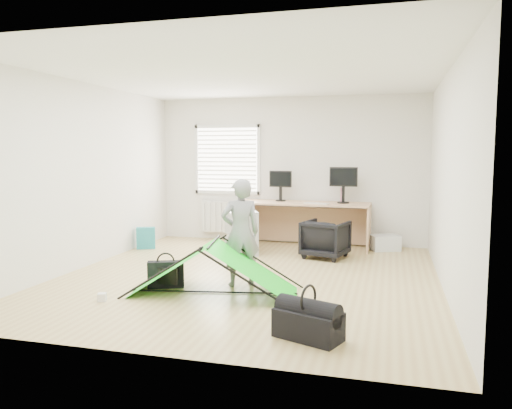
% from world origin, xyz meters
% --- Properties ---
extents(ground, '(5.50, 5.50, 0.00)m').
position_xyz_m(ground, '(0.00, 0.00, 0.00)').
color(ground, tan).
rests_on(ground, ground).
extents(back_wall, '(5.00, 0.02, 2.70)m').
position_xyz_m(back_wall, '(0.00, 2.75, 1.35)').
color(back_wall, silver).
rests_on(back_wall, ground).
extents(window, '(1.20, 0.06, 1.20)m').
position_xyz_m(window, '(-1.20, 2.71, 1.55)').
color(window, silver).
rests_on(window, back_wall).
extents(radiator, '(1.00, 0.12, 0.60)m').
position_xyz_m(radiator, '(-1.20, 2.67, 0.45)').
color(radiator, silver).
rests_on(radiator, back_wall).
extents(desk, '(2.37, 0.80, 0.80)m').
position_xyz_m(desk, '(0.34, 2.33, 0.40)').
color(desk, tan).
rests_on(desk, ground).
extents(filing_cabinet, '(0.67, 0.75, 0.72)m').
position_xyz_m(filing_cabinet, '(-0.54, 1.51, 0.36)').
color(filing_cabinet, '#A5A8AA').
rests_on(filing_cabinet, ground).
extents(monitor_left, '(0.43, 0.18, 0.41)m').
position_xyz_m(monitor_left, '(-0.09, 2.46, 1.00)').
color(monitor_left, black).
rests_on(monitor_left, desk).
extents(monitor_right, '(0.49, 0.13, 0.46)m').
position_xyz_m(monitor_right, '(1.04, 2.38, 1.03)').
color(monitor_right, black).
rests_on(monitor_right, desk).
extents(keyboard, '(0.46, 0.27, 0.02)m').
position_xyz_m(keyboard, '(0.62, 2.11, 0.81)').
color(keyboard, beige).
rests_on(keyboard, desk).
extents(thermos, '(0.10, 0.10, 0.27)m').
position_xyz_m(thermos, '(1.01, 2.53, 0.93)').
color(thermos, '#B8677E').
rests_on(thermos, desk).
extents(office_chair, '(0.80, 0.81, 0.61)m').
position_xyz_m(office_chair, '(0.85, 1.51, 0.30)').
color(office_chair, black).
rests_on(office_chair, ground).
extents(person, '(0.59, 0.53, 1.36)m').
position_xyz_m(person, '(0.03, -0.45, 0.68)').
color(person, gray).
rests_on(person, ground).
extents(kite, '(2.14, 1.24, 0.62)m').
position_xyz_m(kite, '(-0.18, -0.87, 0.31)').
color(kite, '#14D71B').
rests_on(kite, ground).
extents(storage_crate, '(0.56, 0.49, 0.26)m').
position_xyz_m(storage_crate, '(1.77, 2.39, 0.13)').
color(storage_crate, silver).
rests_on(storage_crate, ground).
extents(tote_bag, '(0.35, 0.26, 0.38)m').
position_xyz_m(tote_bag, '(-2.29, 1.45, 0.19)').
color(tote_bag, teal).
rests_on(tote_bag, ground).
extents(laptop_bag, '(0.46, 0.29, 0.33)m').
position_xyz_m(laptop_bag, '(-0.85, -0.79, 0.17)').
color(laptop_bag, black).
rests_on(laptop_bag, ground).
extents(white_box, '(0.12, 0.12, 0.09)m').
position_xyz_m(white_box, '(-1.30, -1.51, 0.05)').
color(white_box, silver).
rests_on(white_box, ground).
extents(duffel_bag, '(0.67, 0.51, 0.26)m').
position_xyz_m(duffel_bag, '(1.15, -2.04, 0.13)').
color(duffel_bag, black).
rests_on(duffel_bag, ground).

